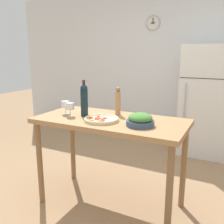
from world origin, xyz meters
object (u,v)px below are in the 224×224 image
(wine_bottle, at_px, (84,100))
(pepper_mill, at_px, (118,102))
(homemade_pizza, at_px, (101,119))
(salad_bowl, at_px, (140,120))
(refrigerator, at_px, (206,101))
(wine_glass_near, at_px, (70,107))
(wine_glass_far, at_px, (65,105))

(wine_bottle, xyz_separation_m, pepper_mill, (0.27, 0.20, -0.03))
(wine_bottle, bearing_deg, homemade_pizza, -19.47)
(salad_bowl, relative_size, homemade_pizza, 0.76)
(refrigerator, bearing_deg, homemade_pizza, -108.94)
(wine_glass_near, relative_size, pepper_mill, 0.49)
(refrigerator, relative_size, salad_bowl, 6.71)
(salad_bowl, bearing_deg, homemade_pizza, -177.87)
(pepper_mill, bearing_deg, salad_bowl, -38.49)
(pepper_mill, height_order, homemade_pizza, pepper_mill)
(wine_glass_far, height_order, pepper_mill, pepper_mill)
(refrigerator, relative_size, wine_glass_far, 12.00)
(wine_bottle, relative_size, wine_glass_near, 2.63)
(wine_glass_far, xyz_separation_m, salad_bowl, (0.83, -0.06, -0.05))
(wine_glass_near, bearing_deg, wine_bottle, 31.65)
(wine_bottle, relative_size, salad_bowl, 1.47)
(homemade_pizza, bearing_deg, wine_glass_near, 178.30)
(pepper_mill, xyz_separation_m, homemade_pizza, (-0.03, -0.29, -0.12))
(wine_glass_near, xyz_separation_m, wine_glass_far, (-0.10, 0.06, 0.00))
(wine_bottle, height_order, pepper_mill, wine_bottle)
(wine_glass_near, bearing_deg, homemade_pizza, -1.70)
(wine_glass_far, relative_size, homemade_pizza, 0.42)
(refrigerator, xyz_separation_m, wine_bottle, (-0.92, -1.92, 0.25))
(wine_glass_far, distance_m, salad_bowl, 0.83)
(wine_glass_far, xyz_separation_m, pepper_mill, (0.49, 0.22, 0.04))
(wine_glass_near, relative_size, wine_glass_far, 1.00)
(wine_glass_near, height_order, wine_glass_far, same)
(wine_glass_far, relative_size, pepper_mill, 0.49)
(salad_bowl, bearing_deg, wine_glass_far, 176.14)
(wine_glass_near, xyz_separation_m, pepper_mill, (0.39, 0.28, 0.04))
(wine_glass_far, xyz_separation_m, homemade_pizza, (0.46, -0.07, -0.08))
(wine_bottle, relative_size, wine_glass_far, 2.63)
(refrigerator, xyz_separation_m, wine_glass_near, (-1.04, -1.99, 0.18))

